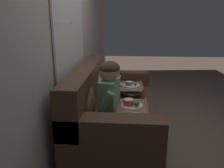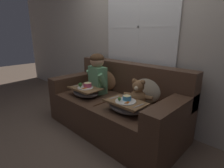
{
  "view_description": "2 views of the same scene",
  "coord_description": "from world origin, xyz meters",
  "px_view_note": "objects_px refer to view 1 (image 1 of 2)",
  "views": [
    {
      "loc": [
        -2.61,
        -0.14,
        1.48
      ],
      "look_at": [
        -0.15,
        0.04,
        0.77
      ],
      "focal_mm": 35.0,
      "sensor_mm": 36.0,
      "label": 1
    },
    {
      "loc": [
        1.62,
        -1.69,
        1.37
      ],
      "look_at": [
        -0.04,
        0.02,
        0.68
      ],
      "focal_mm": 28.0,
      "sensor_mm": 36.0,
      "label": 2
    }
  ],
  "objects_px": {
    "throw_pillow_behind_child": "(88,98)",
    "child_figure": "(110,87)",
    "throw_pillow_behind_teddy": "(98,80)",
    "lap_tray_child": "(132,111)",
    "lap_tray_teddy": "(131,89)",
    "couch": "(111,112)",
    "teddy_bear": "(115,84)"
  },
  "relations": [
    {
      "from": "couch",
      "to": "lap_tray_child",
      "type": "xyz_separation_m",
      "value": [
        -0.39,
        -0.26,
        0.2
      ]
    },
    {
      "from": "couch",
      "to": "child_figure",
      "type": "distance_m",
      "value": 0.61
    },
    {
      "from": "teddy_bear",
      "to": "lap_tray_teddy",
      "type": "xyz_separation_m",
      "value": [
        -0.0,
        -0.24,
        -0.08
      ]
    },
    {
      "from": "throw_pillow_behind_child",
      "to": "child_figure",
      "type": "distance_m",
      "value": 0.27
    },
    {
      "from": "couch",
      "to": "throw_pillow_behind_teddy",
      "type": "distance_m",
      "value": 0.55
    },
    {
      "from": "couch",
      "to": "throw_pillow_behind_teddy",
      "type": "relative_size",
      "value": 4.41
    },
    {
      "from": "throw_pillow_behind_teddy",
      "to": "lap_tray_child",
      "type": "xyz_separation_m",
      "value": [
        -0.78,
        -0.48,
        -0.13
      ]
    },
    {
      "from": "lap_tray_teddy",
      "to": "child_figure",
      "type": "bearing_deg",
      "value": 162.7
    },
    {
      "from": "throw_pillow_behind_teddy",
      "to": "child_figure",
      "type": "xyz_separation_m",
      "value": [
        -0.78,
        -0.23,
        0.14
      ]
    },
    {
      "from": "throw_pillow_behind_child",
      "to": "child_figure",
      "type": "xyz_separation_m",
      "value": [
        -0.0,
        -0.23,
        0.14
      ]
    },
    {
      "from": "child_figure",
      "to": "lap_tray_child",
      "type": "relative_size",
      "value": 1.31
    },
    {
      "from": "throw_pillow_behind_teddy",
      "to": "child_figure",
      "type": "bearing_deg",
      "value": -163.27
    },
    {
      "from": "throw_pillow_behind_teddy",
      "to": "child_figure",
      "type": "height_order",
      "value": "child_figure"
    },
    {
      "from": "throw_pillow_behind_teddy",
      "to": "child_figure",
      "type": "distance_m",
      "value": 0.83
    },
    {
      "from": "throw_pillow_behind_teddy",
      "to": "lap_tray_child",
      "type": "height_order",
      "value": "throw_pillow_behind_teddy"
    },
    {
      "from": "child_figure",
      "to": "lap_tray_child",
      "type": "distance_m",
      "value": 0.36
    },
    {
      "from": "throw_pillow_behind_teddy",
      "to": "lap_tray_teddy",
      "type": "bearing_deg",
      "value": -90.05
    },
    {
      "from": "teddy_bear",
      "to": "couch",
      "type": "bearing_deg",
      "value": 177.31
    },
    {
      "from": "throw_pillow_behind_teddy",
      "to": "child_figure",
      "type": "relative_size",
      "value": 0.73
    },
    {
      "from": "child_figure",
      "to": "teddy_bear",
      "type": "xyz_separation_m",
      "value": [
        0.78,
        -0.0,
        -0.19
      ]
    },
    {
      "from": "teddy_bear",
      "to": "lap_tray_child",
      "type": "xyz_separation_m",
      "value": [
        -0.78,
        -0.24,
        -0.08
      ]
    },
    {
      "from": "couch",
      "to": "throw_pillow_behind_child",
      "type": "xyz_separation_m",
      "value": [
        -0.39,
        0.22,
        0.33
      ]
    },
    {
      "from": "couch",
      "to": "teddy_bear",
      "type": "xyz_separation_m",
      "value": [
        0.39,
        -0.02,
        0.28
      ]
    },
    {
      "from": "throw_pillow_behind_child",
      "to": "lap_tray_child",
      "type": "xyz_separation_m",
      "value": [
        -0.0,
        -0.48,
        -0.13
      ]
    },
    {
      "from": "throw_pillow_behind_child",
      "to": "teddy_bear",
      "type": "xyz_separation_m",
      "value": [
        0.78,
        -0.24,
        -0.05
      ]
    },
    {
      "from": "lap_tray_child",
      "to": "teddy_bear",
      "type": "bearing_deg",
      "value": 17.0
    },
    {
      "from": "throw_pillow_behind_child",
      "to": "teddy_bear",
      "type": "relative_size",
      "value": 1.14
    },
    {
      "from": "couch",
      "to": "teddy_bear",
      "type": "relative_size",
      "value": 5.25
    },
    {
      "from": "throw_pillow_behind_child",
      "to": "lap_tray_teddy",
      "type": "bearing_deg",
      "value": -31.49
    },
    {
      "from": "throw_pillow_behind_child",
      "to": "couch",
      "type": "bearing_deg",
      "value": -29.4
    },
    {
      "from": "throw_pillow_behind_teddy",
      "to": "teddy_bear",
      "type": "xyz_separation_m",
      "value": [
        0.0,
        -0.24,
        -0.05
      ]
    },
    {
      "from": "child_figure",
      "to": "lap_tray_child",
      "type": "xyz_separation_m",
      "value": [
        0.0,
        -0.24,
        -0.27
      ]
    }
  ]
}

